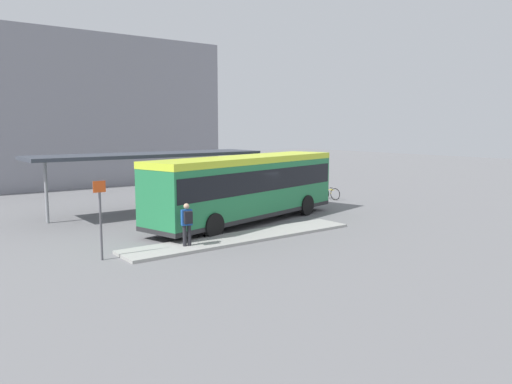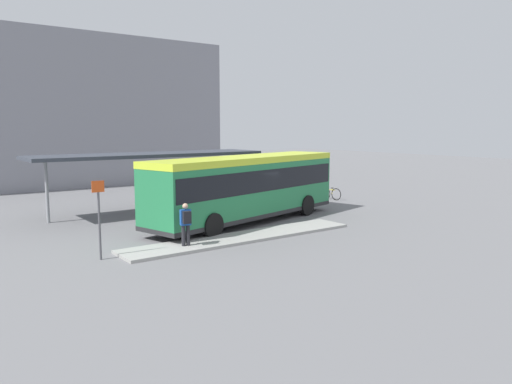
{
  "view_description": "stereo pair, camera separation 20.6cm",
  "coord_description": "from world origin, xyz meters",
  "px_view_note": "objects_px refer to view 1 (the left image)",
  "views": [
    {
      "loc": [
        -14.17,
        -19.43,
        4.64
      ],
      "look_at": [
        0.57,
        0.0,
        1.46
      ],
      "focal_mm": 35.0,
      "sensor_mm": 36.0,
      "label": 1
    },
    {
      "loc": [
        -14.01,
        -19.55,
        4.64
      ],
      "look_at": [
        0.57,
        0.0,
        1.46
      ],
      "focal_mm": 35.0,
      "sensor_mm": 36.0,
      "label": 2
    }
  ],
  "objects_px": {
    "pedestrian_waiting": "(187,222)",
    "platform_sign": "(100,216)",
    "city_bus": "(247,184)",
    "bicycle_blue": "(319,192)",
    "bicycle_yellow": "(329,193)",
    "bicycle_red": "(310,192)"
  },
  "relations": [
    {
      "from": "pedestrian_waiting",
      "to": "platform_sign",
      "type": "bearing_deg",
      "value": 94.67
    },
    {
      "from": "city_bus",
      "to": "pedestrian_waiting",
      "type": "distance_m",
      "value": 5.89
    },
    {
      "from": "city_bus",
      "to": "bicycle_blue",
      "type": "xyz_separation_m",
      "value": [
        8.77,
        3.9,
        -1.51
      ]
    },
    {
      "from": "city_bus",
      "to": "bicycle_yellow",
      "type": "height_order",
      "value": "city_bus"
    },
    {
      "from": "bicycle_blue",
      "to": "bicycle_red",
      "type": "relative_size",
      "value": 1.0
    },
    {
      "from": "bicycle_yellow",
      "to": "bicycle_red",
      "type": "height_order",
      "value": "bicycle_yellow"
    },
    {
      "from": "city_bus",
      "to": "platform_sign",
      "type": "relative_size",
      "value": 4.18
    },
    {
      "from": "bicycle_yellow",
      "to": "pedestrian_waiting",
      "type": "bearing_deg",
      "value": 108.05
    },
    {
      "from": "bicycle_red",
      "to": "platform_sign",
      "type": "height_order",
      "value": "platform_sign"
    },
    {
      "from": "platform_sign",
      "to": "pedestrian_waiting",
      "type": "bearing_deg",
      "value": -7.6
    },
    {
      "from": "city_bus",
      "to": "bicycle_red",
      "type": "bearing_deg",
      "value": 14.5
    },
    {
      "from": "bicycle_yellow",
      "to": "bicycle_red",
      "type": "relative_size",
      "value": 1.04
    },
    {
      "from": "bicycle_yellow",
      "to": "platform_sign",
      "type": "distance_m",
      "value": 18.06
    },
    {
      "from": "pedestrian_waiting",
      "to": "bicycle_yellow",
      "type": "height_order",
      "value": "pedestrian_waiting"
    },
    {
      "from": "bicycle_yellow",
      "to": "bicycle_red",
      "type": "distance_m",
      "value": 1.48
    },
    {
      "from": "pedestrian_waiting",
      "to": "bicycle_yellow",
      "type": "xyz_separation_m",
      "value": [
        13.9,
        6.18,
        -0.67
      ]
    },
    {
      "from": "city_bus",
      "to": "pedestrian_waiting",
      "type": "xyz_separation_m",
      "value": [
        -5.0,
        -2.99,
        -0.82
      ]
    },
    {
      "from": "bicycle_yellow",
      "to": "platform_sign",
      "type": "xyz_separation_m",
      "value": [
        -17.07,
        -5.75,
        1.17
      ]
    },
    {
      "from": "bicycle_blue",
      "to": "platform_sign",
      "type": "bearing_deg",
      "value": -70.3
    },
    {
      "from": "pedestrian_waiting",
      "to": "bicycle_blue",
      "type": "xyz_separation_m",
      "value": [
        13.77,
        6.89,
        -0.69
      ]
    },
    {
      "from": "bicycle_yellow",
      "to": "platform_sign",
      "type": "height_order",
      "value": "platform_sign"
    },
    {
      "from": "city_bus",
      "to": "bicycle_red",
      "type": "relative_size",
      "value": 6.77
    }
  ]
}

